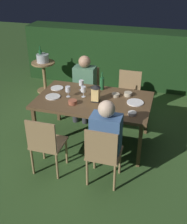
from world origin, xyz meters
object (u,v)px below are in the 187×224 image
object	(u,v)px
chair_side_right_a	(87,88)
bowl_salad	(73,102)
dining_table	(94,102)
bowl_olives	(116,95)
side_table	(44,72)
green_bottle_on_table	(102,83)
wine_glass_a	(81,83)
plate_b	(135,102)
lantern_centerpiece	(96,92)
person_in_blue	(107,135)
bowl_dip	(132,113)
ice_bucket	(43,58)
wine_glass_c	(83,90)
chair_side_left_b	(103,153)
plate_a	(53,97)
bowl_bread	(128,94)
plate_c	(57,88)
chair_side_left_a	(46,143)
wine_glass_b	(68,90)
chair_side_right_b	(128,93)
person_in_green	(84,85)

from	to	relation	value
chair_side_right_a	bowl_salad	bearing A→B (deg)	-83.01
dining_table	bowl_olives	size ratio (longest dim) A/B	14.01
bowl_salad	side_table	world-z (taller)	bowl_salad
bowl_olives	green_bottle_on_table	bearing A→B (deg)	144.23
wine_glass_a	plate_b	distance (m)	0.93
chair_side_right_a	bowl_olives	size ratio (longest dim) A/B	7.08
lantern_centerpiece	bowl_salad	size ratio (longest dim) A/B	2.08
person_in_blue	bowl_dip	bearing A→B (deg)	58.08
plate_b	ice_bucket	size ratio (longest dim) A/B	0.72
wine_glass_c	side_table	world-z (taller)	wine_glass_c
lantern_centerpiece	green_bottle_on_table	distance (m)	0.43
chair_side_left_b	plate_a	size ratio (longest dim) A/B	3.81
plate_b	ice_bucket	xyz separation A→B (m)	(-2.19, 1.49, 0.01)
green_bottle_on_table	dining_table	bearing A→B (deg)	-95.17
lantern_centerpiece	bowl_bread	size ratio (longest dim) A/B	2.17
wine_glass_a	ice_bucket	distance (m)	1.82
green_bottle_on_table	plate_c	size ratio (longest dim) A/B	1.42
chair_side_left_b	side_table	xyz separation A→B (m)	(-1.96, 2.44, -0.04)
chair_side_left_a	chair_side_right_a	bearing A→B (deg)	90.00
green_bottle_on_table	wine_glass_b	distance (m)	0.59
chair_side_left_b	bowl_salad	distance (m)	0.97
chair_side_right_b	lantern_centerpiece	distance (m)	1.10
chair_side_right_a	person_in_green	size ratio (longest dim) A/B	0.76
chair_side_left_b	chair_side_right_a	size ratio (longest dim) A/B	1.00
bowl_bread	bowl_olives	bearing A→B (deg)	-157.55
plate_c	chair_side_left_a	bearing A→B (deg)	-75.23
bowl_salad	side_table	distance (m)	2.24
plate_c	wine_glass_c	bearing A→B (deg)	-18.50
green_bottle_on_table	bowl_olives	xyz separation A→B (m)	(0.27, -0.19, -0.08)
chair_side_right_a	bowl_bread	xyz separation A→B (m)	(0.87, -0.65, 0.29)
dining_table	ice_bucket	world-z (taller)	ice_bucket
person_in_blue	bowl_dip	world-z (taller)	person_in_blue
dining_table	person_in_green	bearing A→B (deg)	118.60
plate_c	plate_a	bearing A→B (deg)	-78.44
chair_side_right_b	person_in_green	size ratio (longest dim) A/B	0.76
plate_a	bowl_olives	world-z (taller)	bowl_olives
bowl_dip	side_table	xyz separation A→B (m)	(-2.21, 1.84, -0.33)
wine_glass_a	plate_c	bearing A→B (deg)	-172.48
chair_side_right_a	person_in_blue	bearing A→B (deg)	-64.39
chair_side_left_b	plate_c	size ratio (longest dim) A/B	4.26
wine_glass_c	ice_bucket	xyz separation A→B (m)	(-1.40, 1.50, -0.10)
lantern_centerpiece	wine_glass_a	bearing A→B (deg)	136.39
chair_side_right_b	chair_side_left_b	distance (m)	1.81
wine_glass_b	wine_glass_c	distance (m)	0.24
dining_table	side_table	xyz separation A→B (m)	(-1.57, 1.53, -0.25)
chair_side_right_b	person_in_blue	xyz separation A→B (m)	(-0.00, -1.62, 0.15)
chair_side_left_a	green_bottle_on_table	world-z (taller)	green_bottle_on_table
wine_glass_c	plate_c	world-z (taller)	wine_glass_c
dining_table	bowl_salad	distance (m)	0.35
wine_glass_a	bowl_bread	xyz separation A→B (m)	(0.76, 0.00, -0.09)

